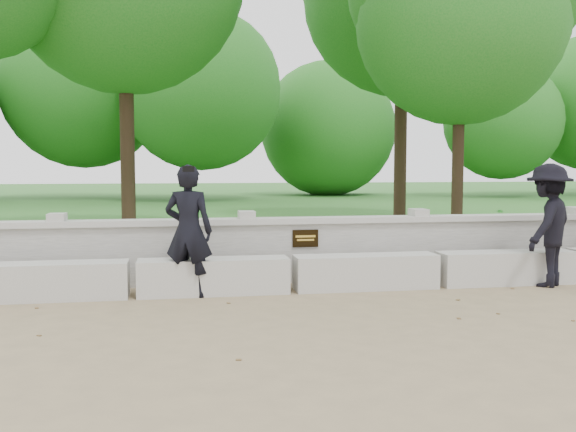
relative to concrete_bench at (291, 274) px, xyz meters
name	(u,v)px	position (x,y,z in m)	size (l,w,h in m)	color
ground	(325,327)	(0.00, -1.90, -0.22)	(80.00, 80.00, 0.00)	#8D7956
lawn	(223,213)	(0.00, 12.10, -0.10)	(40.00, 22.00, 0.25)	#2A6224
concrete_bench	(291,274)	(0.00, 0.00, 0.00)	(11.90, 0.45, 0.45)	beige
parapet_wall	(282,249)	(0.00, 0.70, 0.24)	(12.50, 0.35, 0.90)	#BAB7AF
man_main	(189,231)	(-1.31, -0.11, 0.60)	(0.69, 0.64, 1.64)	black
visitor_mid	(548,225)	(3.47, -0.24, 0.60)	(1.21, 1.16, 1.66)	black
tree_near_right	(461,4)	(4.02, 3.80, 4.52)	(4.07, 4.07, 6.53)	#382619
shrub_a	(58,232)	(-3.38, 2.97, 0.31)	(0.30, 0.20, 0.56)	#338D30
shrub_b	(188,236)	(-1.29, 1.51, 0.35)	(0.36, 0.29, 0.65)	#338D30
shrub_c	(509,225)	(4.66, 2.93, 0.30)	(0.49, 0.43, 0.55)	#338D30
shrub_d	(195,223)	(-1.10, 4.15, 0.31)	(0.32, 0.28, 0.57)	#338D30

